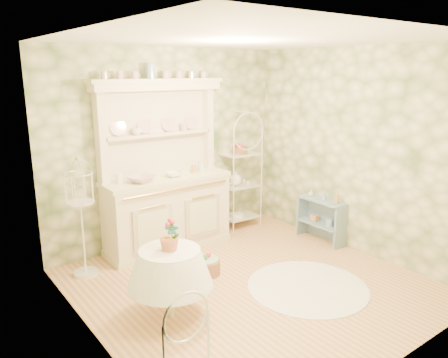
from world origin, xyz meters
TOP-DOWN VIEW (x-y plane):
  - floor at (0.00, 0.00)m, footprint 3.60×3.60m
  - ceiling at (0.00, 0.00)m, footprint 3.60×3.60m
  - wall_left at (-1.80, 0.00)m, footprint 3.60×3.60m
  - wall_right at (1.80, 0.00)m, footprint 3.60×3.60m
  - wall_back at (0.00, 1.80)m, footprint 3.60×3.60m
  - wall_front at (0.00, -1.80)m, footprint 3.60×3.60m
  - kitchen_dresser at (-0.20, 1.52)m, footprint 1.87×0.61m
  - bakers_rack at (1.14, 1.62)m, footprint 0.60×0.43m
  - side_shelf at (1.68, 0.42)m, footprint 0.33×0.76m
  - round_table at (-1.06, -0.04)m, footprint 0.68×0.68m
  - birdcage_stand at (-1.42, 1.38)m, footprint 0.35×0.35m
  - floor_basket at (-0.26, 0.52)m, footprint 0.39×0.39m
  - lace_rug at (0.48, -0.45)m, footprint 1.64×1.64m
  - bowl_floral at (-0.60, 1.45)m, footprint 0.43×0.43m
  - bowl_white at (-0.13, 1.46)m, footprint 0.26×0.26m
  - cup_left at (-0.53, 1.68)m, footprint 0.14×0.14m
  - cup_right at (0.19, 1.68)m, footprint 0.14×0.14m
  - potted_geranium at (-1.04, -0.06)m, footprint 0.16×0.13m
  - bottle_amber at (1.68, 0.17)m, footprint 0.08×0.08m
  - bottle_blue at (1.68, 0.39)m, footprint 0.06×0.06m
  - bottle_glass at (1.68, 0.63)m, footprint 0.08×0.08m

SIDE VIEW (x-z plane):
  - floor at x=0.00m, z-range 0.00..0.00m
  - lace_rug at x=0.48m, z-range 0.00..0.01m
  - floor_basket at x=-0.26m, z-range 0.00..0.24m
  - side_shelf at x=1.68m, z-range 0.00..0.64m
  - round_table at x=-1.06m, z-range 0.00..0.73m
  - bottle_glass at x=1.68m, z-range 0.60..0.70m
  - bottle_blue at x=1.68m, z-range 0.60..0.71m
  - bottle_amber at x=1.68m, z-range 0.60..0.76m
  - birdcage_stand at x=-1.42m, z-range 0.00..1.46m
  - potted_geranium at x=-1.04m, z-range 0.72..0.98m
  - bakers_rack at x=1.14m, z-range 0.00..1.93m
  - bowl_floral at x=-0.60m, z-range 0.98..1.06m
  - bowl_white at x=-0.13m, z-range 0.98..1.05m
  - kitchen_dresser at x=-0.20m, z-range 0.00..2.29m
  - wall_left at x=-1.80m, z-range 1.35..1.35m
  - wall_right at x=1.80m, z-range 1.35..1.35m
  - wall_back at x=0.00m, z-range 1.35..1.35m
  - wall_front at x=0.00m, z-range 1.35..1.35m
  - cup_left at x=-0.53m, z-range 1.56..1.66m
  - cup_right at x=0.19m, z-range 1.56..1.66m
  - ceiling at x=0.00m, z-range 2.70..2.70m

